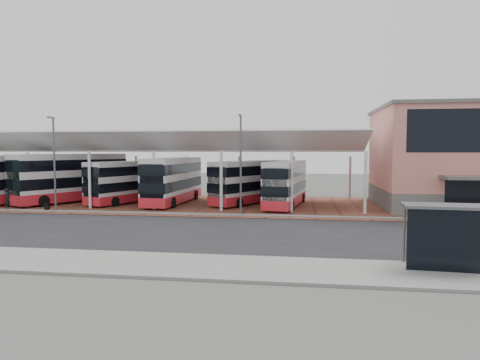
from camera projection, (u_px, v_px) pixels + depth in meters
The scene contains 19 objects.
ground at pixel (198, 230), 28.40m from camera, with size 140.00×140.00×0.00m, color #494C46.
road at pixel (194, 232), 27.41m from camera, with size 120.00×14.00×0.02m, color black.
forecourt at pixel (250, 205), 40.95m from camera, with size 72.00×16.00×0.06m, color brown.
sidewalk at pixel (151, 264), 19.50m from camera, with size 120.00×4.00×0.14m, color slate.
north_kerb at pixel (216, 215), 34.51m from camera, with size 120.00×0.80×0.14m, color slate.
yellow_line_near at pixel (165, 255), 21.48m from camera, with size 120.00×0.12×0.01m, color #B8920D.
yellow_line_far at pixel (167, 253), 21.78m from camera, with size 120.00×0.12×0.01m, color #B8920D.
canopy at pixel (172, 145), 42.60m from camera, with size 37.00×11.63×7.07m.
lamp_west at pixel (54, 161), 36.25m from camera, with size 0.16×0.90×8.07m.
lamp_east at pixel (241, 162), 34.01m from camera, with size 0.16×0.90×8.07m.
bus_0 at pixel (34, 178), 44.39m from camera, with size 4.98×11.74×4.71m.
bus_1 at pixel (71, 178), 43.10m from camera, with size 7.80×11.66×4.84m.
bus_2 at pixel (130, 182), 42.82m from camera, with size 5.86×10.14×4.12m.
bus_3 at pixel (173, 181), 42.02m from camera, with size 3.16×10.95×4.46m.
bus_4 at pixel (250, 182), 42.01m from camera, with size 7.05×9.97×4.18m.
bus_5 at pixel (286, 184), 39.93m from camera, with size 3.85×10.39×4.18m.
pedestrian at pixel (8, 199), 37.33m from camera, with size 0.69×0.45×1.89m, color black.
suitcase at pixel (47, 207), 36.90m from camera, with size 0.35×0.25×0.59m, color black.
bus_shelter at pixel (453, 230), 18.27m from camera, with size 3.57×1.83×2.78m.
Camera 1 is at (6.73, -27.42, 5.28)m, focal length 32.00 mm.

